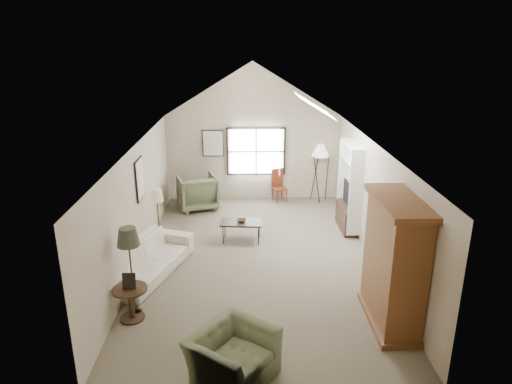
{
  "coord_description": "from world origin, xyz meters",
  "views": [
    {
      "loc": [
        -0.26,
        -9.01,
        4.57
      ],
      "look_at": [
        0.0,
        0.4,
        1.4
      ],
      "focal_mm": 32.0,
      "sensor_mm": 36.0,
      "label": 1
    }
  ],
  "objects_px": {
    "armchair_far": "(197,192)",
    "coffee_table": "(241,231)",
    "armchair_near": "(233,356)",
    "armoire": "(394,263)",
    "side_chair": "(280,186)",
    "side_table": "(131,303)",
    "sofa": "(149,258)"
  },
  "relations": [
    {
      "from": "sofa",
      "to": "armchair_near",
      "type": "distance_m",
      "value": 3.56
    },
    {
      "from": "armoire",
      "to": "armchair_near",
      "type": "bearing_deg",
      "value": -153.6
    },
    {
      "from": "armoire",
      "to": "coffee_table",
      "type": "height_order",
      "value": "armoire"
    },
    {
      "from": "armoire",
      "to": "armchair_near",
      "type": "xyz_separation_m",
      "value": [
        -2.62,
        -1.3,
        -0.74
      ]
    },
    {
      "from": "armchair_near",
      "to": "side_table",
      "type": "height_order",
      "value": "armchair_near"
    },
    {
      "from": "sofa",
      "to": "side_chair",
      "type": "relative_size",
      "value": 2.45
    },
    {
      "from": "coffee_table",
      "to": "side_chair",
      "type": "relative_size",
      "value": 1.01
    },
    {
      "from": "coffee_table",
      "to": "side_table",
      "type": "bearing_deg",
      "value": -120.88
    },
    {
      "from": "armchair_near",
      "to": "coffee_table",
      "type": "xyz_separation_m",
      "value": [
        0.11,
        4.61,
        -0.12
      ]
    },
    {
      "from": "armoire",
      "to": "sofa",
      "type": "bearing_deg",
      "value": 157.74
    },
    {
      "from": "armchair_far",
      "to": "coffee_table",
      "type": "relative_size",
      "value": 1.09
    },
    {
      "from": "sofa",
      "to": "armoire",
      "type": "bearing_deg",
      "value": -93.33
    },
    {
      "from": "side_table",
      "to": "side_chair",
      "type": "relative_size",
      "value": 0.61
    },
    {
      "from": "coffee_table",
      "to": "side_table",
      "type": "height_order",
      "value": "side_table"
    },
    {
      "from": "armchair_far",
      "to": "coffee_table",
      "type": "xyz_separation_m",
      "value": [
        1.24,
        -2.27,
        -0.23
      ]
    },
    {
      "from": "sofa",
      "to": "armchair_near",
      "type": "relative_size",
      "value": 2.1
    },
    {
      "from": "coffee_table",
      "to": "side_table",
      "type": "xyz_separation_m",
      "value": [
        -1.87,
        -3.12,
        0.05
      ]
    },
    {
      "from": "armoire",
      "to": "sofa",
      "type": "distance_m",
      "value": 4.79
    },
    {
      "from": "armoire",
      "to": "armchair_far",
      "type": "bearing_deg",
      "value": 123.92
    },
    {
      "from": "armchair_near",
      "to": "armchair_far",
      "type": "distance_m",
      "value": 6.98
    },
    {
      "from": "side_table",
      "to": "armoire",
      "type": "bearing_deg",
      "value": -2.52
    },
    {
      "from": "armchair_far",
      "to": "armoire",
      "type": "bearing_deg",
      "value": 106.59
    },
    {
      "from": "armchair_near",
      "to": "side_chair",
      "type": "xyz_separation_m",
      "value": [
        1.23,
        7.4,
        0.12
      ]
    },
    {
      "from": "armchair_near",
      "to": "armchair_far",
      "type": "height_order",
      "value": "armchair_far"
    },
    {
      "from": "side_chair",
      "to": "armoire",
      "type": "bearing_deg",
      "value": -99.09
    },
    {
      "from": "armoire",
      "to": "coffee_table",
      "type": "xyz_separation_m",
      "value": [
        -2.51,
        3.31,
        -0.85
      ]
    },
    {
      "from": "armoire",
      "to": "coffee_table",
      "type": "distance_m",
      "value": 4.25
    },
    {
      "from": "coffee_table",
      "to": "armchair_far",
      "type": "bearing_deg",
      "value": 118.67
    },
    {
      "from": "coffee_table",
      "to": "side_table",
      "type": "distance_m",
      "value": 3.64
    },
    {
      "from": "sofa",
      "to": "side_chair",
      "type": "bearing_deg",
      "value": -15.8
    },
    {
      "from": "sofa",
      "to": "coffee_table",
      "type": "xyz_separation_m",
      "value": [
        1.87,
        1.52,
        -0.09
      ]
    },
    {
      "from": "armchair_far",
      "to": "coffee_table",
      "type": "bearing_deg",
      "value": 101.35
    }
  ]
}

